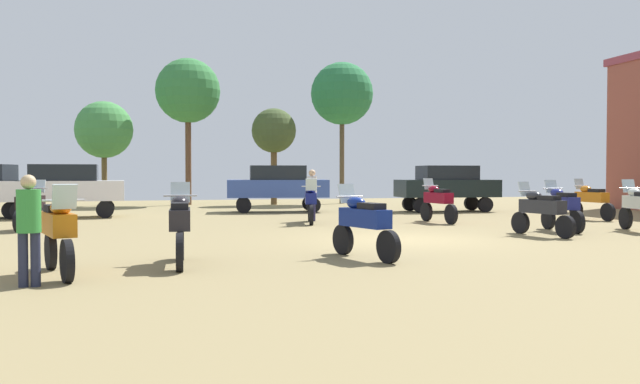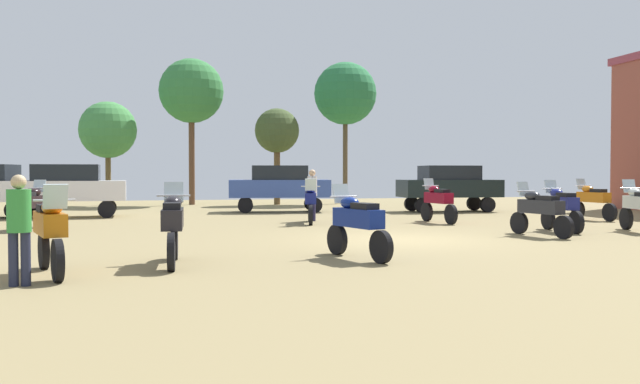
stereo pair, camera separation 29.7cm
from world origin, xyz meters
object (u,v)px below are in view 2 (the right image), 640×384
(motorcycle_12, at_px, (540,210))
(car_2, at_px, (279,185))
(tree_3, at_px, (345,94))
(tree_4, at_px, (277,132))
(motorcycle_11, at_px, (438,201))
(tree_2, at_px, (191,92))
(motorcycle_7, at_px, (593,200))
(motorcycle_1, at_px, (50,230))
(motorcycle_9, at_px, (561,206))
(tree_1, at_px, (108,130))
(person_2, at_px, (19,221))
(motorcycle_8, at_px, (357,222))
(motorcycle_3, at_px, (31,205))
(motorcycle_2, at_px, (310,201))
(motorcycle_4, at_px, (173,225))
(motorcycle_13, at_px, (639,206))
(person_1, at_px, (312,191))
(car_3, at_px, (67,186))
(car_1, at_px, (449,185))

(motorcycle_12, xyz_separation_m, car_2, (-4.83, 12.40, 0.46))
(tree_3, height_order, tree_4, tree_3)
(motorcycle_11, relative_size, tree_2, 0.29)
(motorcycle_7, xyz_separation_m, car_2, (-10.08, 7.42, 0.44))
(motorcycle_1, xyz_separation_m, motorcycle_9, (12.84, 5.16, -0.02))
(tree_1, distance_m, tree_2, 4.74)
(car_2, height_order, person_2, car_2)
(motorcycle_8, height_order, motorcycle_12, motorcycle_8)
(motorcycle_3, xyz_separation_m, tree_3, (13.56, 14.01, 5.31))
(motorcycle_8, distance_m, tree_2, 23.81)
(car_2, bearing_deg, tree_3, -28.40)
(motorcycle_2, relative_size, motorcycle_4, 1.03)
(motorcycle_8, bearing_deg, motorcycle_11, 40.44)
(motorcycle_4, relative_size, tree_3, 0.28)
(motorcycle_12, xyz_separation_m, motorcycle_13, (3.46, 0.47, 0.03))
(tree_4, bearing_deg, motorcycle_11, -77.24)
(motorcycle_1, bearing_deg, motorcycle_8, 172.11)
(tree_4, bearing_deg, motorcycle_7, -56.85)
(person_1, bearing_deg, motorcycle_11, 43.37)
(motorcycle_11, xyz_separation_m, person_2, (-11.05, -10.07, 0.22))
(car_3, bearing_deg, tree_4, -51.81)
(motorcycle_13, xyz_separation_m, car_2, (-8.29, 11.93, 0.43))
(car_3, bearing_deg, motorcycle_12, -131.56)
(person_2, bearing_deg, motorcycle_13, 21.68)
(tree_1, bearing_deg, car_1, -31.42)
(motorcycle_8, height_order, tree_1, tree_1)
(tree_2, bearing_deg, motorcycle_13, -58.90)
(tree_1, bearing_deg, tree_3, -3.00)
(motorcycle_3, relative_size, person_1, 1.26)
(motorcycle_7, bearing_deg, motorcycle_12, -139.50)
(motorcycle_12, height_order, tree_3, tree_3)
(car_2, bearing_deg, motorcycle_4, 170.28)
(tree_3, bearing_deg, tree_1, 177.00)
(motorcycle_4, relative_size, motorcycle_12, 1.00)
(motorcycle_9, relative_size, motorcycle_13, 0.94)
(tree_1, height_order, tree_2, tree_2)
(motorcycle_1, distance_m, car_2, 17.77)
(motorcycle_8, xyz_separation_m, tree_1, (-6.49, 23.20, 3.18))
(tree_2, relative_size, tree_3, 0.99)
(motorcycle_2, distance_m, motorcycle_7, 10.22)
(motorcycle_3, bearing_deg, person_1, 21.10)
(motorcycle_1, distance_m, motorcycle_4, 2.11)
(motorcycle_9, height_order, tree_1, tree_1)
(motorcycle_8, distance_m, motorcycle_9, 8.54)
(motorcycle_12, height_order, tree_4, tree_4)
(motorcycle_13, bearing_deg, motorcycle_7, 81.56)
(car_1, relative_size, tree_2, 0.57)
(car_1, height_order, person_1, car_1)
(car_3, bearing_deg, tree_3, -59.84)
(motorcycle_2, bearing_deg, motorcycle_8, 94.86)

